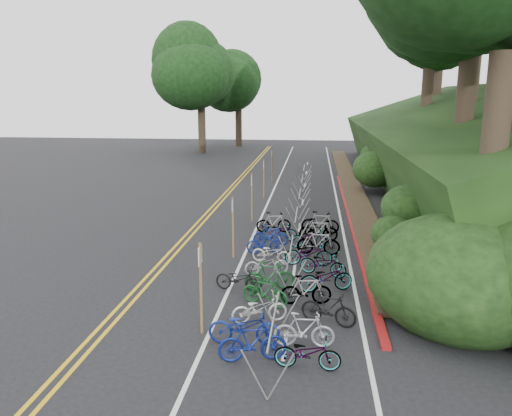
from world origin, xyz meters
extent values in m
plane|color=black|center=(0.00, 0.00, 0.00)|extent=(120.00, 120.00, 0.00)
cube|color=gold|center=(-2.15, 10.00, 0.00)|extent=(0.12, 80.00, 0.01)
cube|color=gold|center=(-1.85, 10.00, 0.00)|extent=(0.12, 80.00, 0.01)
cube|color=silver|center=(1.00, 10.00, 0.00)|extent=(0.12, 80.00, 0.01)
cube|color=silver|center=(5.20, 10.00, 0.00)|extent=(0.12, 80.00, 0.01)
cube|color=silver|center=(3.10, -2.00, 0.00)|extent=(0.10, 1.60, 0.01)
cube|color=silver|center=(3.10, 4.00, 0.00)|extent=(0.10, 1.60, 0.01)
cube|color=silver|center=(3.10, 10.00, 0.00)|extent=(0.10, 1.60, 0.01)
cube|color=silver|center=(3.10, 16.00, 0.00)|extent=(0.10, 1.60, 0.01)
cube|color=silver|center=(3.10, 22.00, 0.00)|extent=(0.10, 1.60, 0.01)
cube|color=silver|center=(3.10, 28.00, 0.00)|extent=(0.10, 1.60, 0.01)
cube|color=silver|center=(3.10, 34.00, 0.00)|extent=(0.10, 1.60, 0.01)
cube|color=maroon|center=(5.70, 12.00, 0.05)|extent=(0.25, 28.00, 0.10)
cube|color=black|center=(13.50, 22.00, 2.80)|extent=(12.32, 44.00, 9.11)
cube|color=#382819|center=(6.40, 22.00, 0.08)|extent=(1.40, 44.00, 0.16)
ellipsoid|color=#284C19|center=(7.20, 3.00, 1.04)|extent=(2.00, 2.80, 1.60)
ellipsoid|color=#284C19|center=(8.00, 8.00, 1.55)|extent=(2.60, 3.64, 2.08)
ellipsoid|color=#284C19|center=(9.20, 14.00, 1.99)|extent=(2.20, 3.08, 1.76)
ellipsoid|color=#284C19|center=(7.80, 20.00, 1.56)|extent=(3.00, 4.20, 2.40)
ellipsoid|color=#284C19|center=(8.50, 26.00, 1.73)|extent=(2.40, 3.36, 1.92)
ellipsoid|color=#284C19|center=(9.80, 30.00, 2.41)|extent=(2.80, 3.92, 2.24)
ellipsoid|color=#284C19|center=(7.00, 6.00, 0.90)|extent=(1.80, 2.52, 1.44)
ellipsoid|color=#284C19|center=(10.00, 18.00, 2.60)|extent=(3.20, 4.48, 2.56)
ellipsoid|color=black|center=(8.00, 0.50, 1.21)|extent=(5.28, 6.16, 3.52)
cylinder|color=#2D2319|center=(9.50, 3.00, 4.46)|extent=(0.85, 0.85, 6.53)
cylinder|color=#2D2319|center=(11.00, 12.00, 6.27)|extent=(0.90, 0.90, 7.53)
cylinder|color=#2D2319|center=(13.50, 20.00, 7.47)|extent=(0.96, 0.96, 8.54)
cylinder|color=#2D2319|center=(12.50, 28.00, 6.32)|extent=(0.87, 0.87, 7.03)
ellipsoid|color=black|center=(12.50, 28.00, 12.64)|extent=(9.37, 9.37, 8.91)
cylinder|color=#2D2319|center=(15.00, 36.00, 7.52)|extent=(0.93, 0.93, 8.04)
cylinder|color=#2D2319|center=(-9.00, 42.00, 3.26)|extent=(0.85, 0.85, 6.53)
ellipsoid|color=black|center=(-9.00, 42.00, 9.21)|extent=(8.93, 8.93, 8.48)
cylinder|color=#2D2319|center=(-6.00, 50.00, 3.01)|extent=(0.82, 0.82, 6.03)
ellipsoid|color=black|center=(-6.00, 50.00, 8.37)|extent=(7.81, 7.81, 7.42)
cylinder|color=#989898|center=(2.87, -2.92, 1.17)|extent=(0.05, 3.29, 0.05)
cylinder|color=#989898|center=(2.59, -4.46, 0.58)|extent=(0.59, 0.04, 1.15)
cylinder|color=#989898|center=(3.15, -4.46, 0.58)|extent=(0.59, 0.04, 1.15)
cylinder|color=#989898|center=(2.59, -1.37, 0.58)|extent=(0.59, 0.04, 1.15)
cylinder|color=#989898|center=(3.15, -1.37, 0.58)|extent=(0.59, 0.04, 1.15)
cylinder|color=#989898|center=(3.00, 3.00, 1.15)|extent=(0.05, 3.00, 0.05)
cylinder|color=#989898|center=(2.72, 1.60, 0.57)|extent=(0.58, 0.04, 1.13)
cylinder|color=#989898|center=(3.28, 1.60, 0.57)|extent=(0.58, 0.04, 1.13)
cylinder|color=#989898|center=(2.72, 4.40, 0.57)|extent=(0.58, 0.04, 1.13)
cylinder|color=#989898|center=(3.28, 4.40, 0.57)|extent=(0.58, 0.04, 1.13)
cylinder|color=#989898|center=(3.00, 8.00, 1.15)|extent=(0.05, 3.00, 0.05)
cylinder|color=#989898|center=(2.72, 6.60, 0.57)|extent=(0.58, 0.04, 1.13)
cylinder|color=#989898|center=(3.28, 6.60, 0.57)|extent=(0.58, 0.04, 1.13)
cylinder|color=#989898|center=(2.72, 9.40, 0.57)|extent=(0.58, 0.04, 1.13)
cylinder|color=#989898|center=(3.28, 9.40, 0.57)|extent=(0.58, 0.04, 1.13)
cylinder|color=#989898|center=(3.00, 13.00, 1.15)|extent=(0.05, 3.00, 0.05)
cylinder|color=#989898|center=(2.72, 11.60, 0.57)|extent=(0.58, 0.04, 1.13)
cylinder|color=#989898|center=(3.28, 11.60, 0.57)|extent=(0.58, 0.04, 1.13)
cylinder|color=#989898|center=(2.72, 14.40, 0.57)|extent=(0.58, 0.04, 1.13)
cylinder|color=#989898|center=(3.28, 14.40, 0.57)|extent=(0.58, 0.04, 1.13)
cylinder|color=#989898|center=(3.00, 18.00, 1.15)|extent=(0.05, 3.00, 0.05)
cylinder|color=#989898|center=(2.72, 16.60, 0.57)|extent=(0.58, 0.04, 1.13)
cylinder|color=#989898|center=(3.28, 16.60, 0.57)|extent=(0.58, 0.04, 1.13)
cylinder|color=#989898|center=(2.72, 19.40, 0.57)|extent=(0.58, 0.04, 1.13)
cylinder|color=#989898|center=(3.28, 19.40, 0.57)|extent=(0.58, 0.04, 1.13)
cylinder|color=#989898|center=(3.00, 23.00, 1.15)|extent=(0.05, 3.00, 0.05)
cylinder|color=#989898|center=(2.72, 21.60, 0.57)|extent=(0.58, 0.04, 1.13)
cylinder|color=#989898|center=(3.28, 21.60, 0.57)|extent=(0.58, 0.04, 1.13)
cylinder|color=#989898|center=(2.72, 24.40, 0.57)|extent=(0.58, 0.04, 1.13)
cylinder|color=#989898|center=(3.28, 24.40, 0.57)|extent=(0.58, 0.04, 1.13)
cylinder|color=brown|center=(0.79, -1.56, 1.29)|extent=(0.08, 0.08, 2.58)
cube|color=silver|center=(0.79, -1.56, 2.23)|extent=(0.02, 0.40, 0.50)
cylinder|color=brown|center=(0.60, 5.00, 1.25)|extent=(0.08, 0.08, 2.50)
cube|color=silver|center=(0.60, 5.00, 2.15)|extent=(0.02, 0.40, 0.50)
cylinder|color=brown|center=(0.60, 11.00, 1.25)|extent=(0.08, 0.08, 2.50)
cube|color=silver|center=(0.60, 11.00, 2.15)|extent=(0.02, 0.40, 0.50)
cylinder|color=brown|center=(0.60, 17.00, 1.25)|extent=(0.08, 0.08, 2.50)
cube|color=silver|center=(0.60, 17.00, 2.15)|extent=(0.02, 0.40, 0.50)
cylinder|color=brown|center=(0.60, 23.00, 1.25)|extent=(0.08, 0.08, 2.50)
cube|color=silver|center=(0.60, 23.00, 2.15)|extent=(0.02, 0.40, 0.50)
imported|color=black|center=(1.34, 1.53, 0.43)|extent=(0.95, 1.72, 0.86)
imported|color=navy|center=(2.36, -2.88, 0.51)|extent=(0.87, 1.77, 1.02)
imported|color=slate|center=(3.70, -3.08, 0.42)|extent=(0.63, 1.62, 0.84)
imported|color=navy|center=(2.03, -2.04, 0.49)|extent=(0.71, 1.90, 0.99)
imported|color=#9E9EA3|center=(3.59, -2.03, 0.48)|extent=(0.51, 1.61, 0.95)
imported|color=beige|center=(2.29, -0.72, 0.43)|extent=(1.10, 1.73, 0.86)
imported|color=black|center=(4.25, -0.62, 0.49)|extent=(1.00, 1.70, 0.99)
imported|color=#144C1E|center=(2.33, 0.45, 0.46)|extent=(0.94, 1.59, 0.92)
imported|color=slate|center=(3.59, 0.71, 0.48)|extent=(0.68, 1.65, 0.96)
imported|color=#144C1E|center=(2.36, 1.73, 0.51)|extent=(0.86, 1.76, 1.02)
imported|color=slate|center=(4.23, 1.88, 0.48)|extent=(1.17, 1.93, 0.96)
imported|color=#9E9EA3|center=(2.12, 3.18, 0.42)|extent=(1.02, 1.71, 0.85)
imported|color=slate|center=(4.16, 3.33, 0.46)|extent=(1.21, 1.86, 0.92)
imported|color=beige|center=(2.19, 4.52, 0.42)|extent=(0.90, 1.66, 0.83)
imported|color=slate|center=(3.61, 4.40, 0.48)|extent=(0.67, 1.83, 0.95)
imported|color=navy|center=(1.82, 5.68, 0.46)|extent=(0.77, 1.60, 0.93)
imported|color=slate|center=(4.00, 5.75, 0.53)|extent=(0.60, 1.79, 1.06)
imported|color=navy|center=(1.95, 6.78, 0.46)|extent=(0.43, 1.53, 0.92)
imported|color=slate|center=(3.63, 6.73, 0.44)|extent=(0.88, 1.75, 0.88)
imported|color=slate|center=(2.26, 7.68, 0.42)|extent=(0.62, 1.61, 0.84)
imported|color=slate|center=(4.00, 7.74, 0.52)|extent=(0.56, 1.75, 1.04)
imported|color=slate|center=(1.90, 8.96, 0.50)|extent=(0.74, 1.70, 0.99)
imported|color=slate|center=(4.09, 9.02, 0.53)|extent=(0.63, 1.80, 1.06)
camera|label=1|loc=(3.74, -13.91, 6.37)|focal=35.00mm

